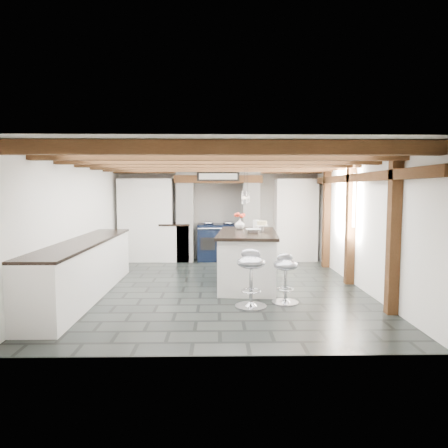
{
  "coord_description": "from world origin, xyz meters",
  "views": [
    {
      "loc": [
        -0.04,
        -7.05,
        1.75
      ],
      "look_at": [
        0.1,
        0.4,
        1.1
      ],
      "focal_mm": 32.0,
      "sensor_mm": 36.0,
      "label": 1
    }
  ],
  "objects_px": {
    "kitchen_island": "(247,258)",
    "bar_stool_near": "(285,273)",
    "range_cooker": "(218,242)",
    "bar_stool_far": "(251,272)"
  },
  "relations": [
    {
      "from": "kitchen_island",
      "to": "bar_stool_near",
      "type": "xyz_separation_m",
      "value": [
        0.49,
        -1.21,
        -0.03
      ]
    },
    {
      "from": "range_cooker",
      "to": "kitchen_island",
      "type": "xyz_separation_m",
      "value": [
        0.52,
        -2.53,
        0.04
      ]
    },
    {
      "from": "range_cooker",
      "to": "bar_stool_far",
      "type": "bearing_deg",
      "value": -83.17
    },
    {
      "from": "kitchen_island",
      "to": "bar_stool_near",
      "type": "relative_size",
      "value": 2.69
    },
    {
      "from": "range_cooker",
      "to": "bar_stool_near",
      "type": "height_order",
      "value": "range_cooker"
    },
    {
      "from": "kitchen_island",
      "to": "bar_stool_near",
      "type": "bearing_deg",
      "value": -62.91
    },
    {
      "from": "kitchen_island",
      "to": "bar_stool_far",
      "type": "bearing_deg",
      "value": -87.01
    },
    {
      "from": "bar_stool_near",
      "to": "bar_stool_far",
      "type": "height_order",
      "value": "bar_stool_far"
    },
    {
      "from": "range_cooker",
      "to": "bar_stool_far",
      "type": "distance_m",
      "value": 3.97
    },
    {
      "from": "kitchen_island",
      "to": "bar_stool_far",
      "type": "relative_size",
      "value": 2.37
    }
  ]
}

